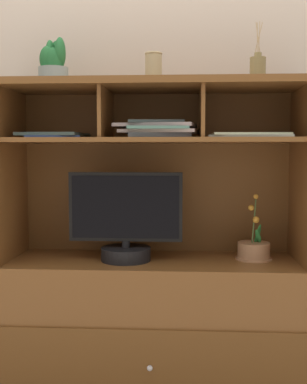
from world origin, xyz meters
name	(u,v)px	position (x,y,z in m)	size (l,w,h in m)	color
floor_plane	(154,384)	(0.00, 0.00, -0.01)	(6.00, 6.00, 0.02)	tan
back_wall	(157,85)	(0.00, 0.26, 1.40)	(6.00, 0.02, 2.80)	beige
media_console	(154,288)	(0.00, 0.01, 0.44)	(1.40, 0.49, 1.38)	brown
tv_monitor	(126,224)	(-0.12, -0.04, 0.75)	(0.51, 0.22, 0.40)	black
potted_orchid	(254,250)	(0.46, 0.03, 0.62)	(0.17, 0.17, 0.30)	#AC7A55
magazine_stack_left	(249,136)	(0.42, -0.04, 1.14)	(0.37, 0.32, 0.02)	gray
magazine_stack_centre	(158,129)	(0.02, -0.05, 1.17)	(0.37, 0.31, 0.07)	slate
magazine_stack_right	(54,135)	(-0.45, 0.01, 1.14)	(0.29, 0.30, 0.02)	navy
diffuser_bottle	(258,69)	(0.46, 0.00, 1.43)	(0.07, 0.07, 0.25)	olive
potted_succulent	(54,65)	(-0.45, 0.02, 1.46)	(0.15, 0.15, 0.21)	#889997
ceramic_vase	(153,67)	(0.00, 0.00, 1.44)	(0.08, 0.08, 0.13)	tan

